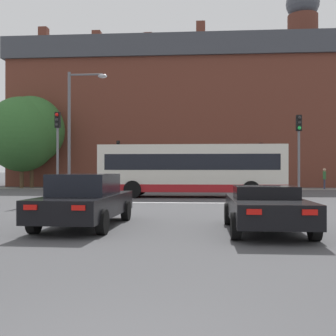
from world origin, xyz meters
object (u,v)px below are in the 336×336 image
street_lamp_junction (76,121)px  pedestrian_waiting (152,177)px  bus_crossing_lead (192,169)px  pedestrian_walking_east (227,178)px  car_roadster_right (266,208)px  traffic_light_far_left (118,156)px  car_saloon_left (85,200)px  traffic_light_far_right (261,158)px  traffic_light_near_right (299,144)px  pedestrian_walking_west (324,177)px  traffic_light_near_left (58,142)px

street_lamp_junction → pedestrian_waiting: size_ratio=4.10×
bus_crossing_lead → pedestrian_walking_east: 11.06m
car_roadster_right → traffic_light_far_left: (-8.54, 23.70, 2.10)m
car_saloon_left → traffic_light_far_left: bearing=100.2°
traffic_light_far_right → pedestrian_waiting: (-9.05, 0.16, -1.60)m
traffic_light_near_right → traffic_light_far_left: traffic_light_near_right is taller
car_roadster_right → traffic_light_far_right: bearing=82.4°
car_saloon_left → bus_crossing_lead: bearing=79.3°
traffic_light_far_left → pedestrian_walking_east: traffic_light_far_left is taller
pedestrian_walking_west → car_roadster_right: bearing=174.2°
bus_crossing_lead → traffic_light_near_left: (-6.70, -4.07, 1.39)m
traffic_light_near_right → pedestrian_walking_east: bearing=100.3°
car_roadster_right → traffic_light_near_right: 10.76m
car_saloon_left → traffic_light_far_right: traffic_light_far_right is taller
traffic_light_far_left → traffic_light_near_left: bearing=-91.5°
traffic_light_near_right → pedestrian_walking_west: traffic_light_near_right is taller
car_saloon_left → pedestrian_waiting: 23.37m
traffic_light_near_left → street_lamp_junction: 2.01m
traffic_light_near_right → traffic_light_near_left: size_ratio=0.96×
car_saloon_left → pedestrian_waiting: pedestrian_waiting is taller
car_roadster_right → bus_crossing_lead: (-2.20, 13.65, 1.01)m
traffic_light_far_left → street_lamp_junction: 12.70m
car_saloon_left → traffic_light_near_right: size_ratio=1.12×
traffic_light_near_right → pedestrian_walking_west: bearing=69.3°
pedestrian_walking_east → traffic_light_near_right: bearing=-162.1°
traffic_light_far_left → pedestrian_waiting: bearing=6.1°
bus_crossing_lead → traffic_light_far_left: size_ratio=2.65×
pedestrian_waiting → traffic_light_near_left: bearing=79.8°
car_roadster_right → pedestrian_walking_east: 24.33m
traffic_light_far_left → traffic_light_far_right: bearing=0.7°
traffic_light_far_left → pedestrian_walking_east: (9.14, 0.62, -1.82)m
traffic_light_near_left → street_lamp_junction: (0.50, 1.52, 1.22)m
car_roadster_right → traffic_light_near_left: traffic_light_near_left is taller
car_roadster_right → pedestrian_waiting: size_ratio=2.60×
car_saloon_left → traffic_light_near_left: size_ratio=1.07×
bus_crossing_lead → pedestrian_walking_east: (2.79, 10.67, -0.73)m
traffic_light_near_left → street_lamp_junction: bearing=71.8°
traffic_light_near_right → pedestrian_waiting: bearing=122.5°
car_saloon_left → pedestrian_walking_east: 24.34m
pedestrian_walking_west → pedestrian_walking_east: bearing=101.5°
traffic_light_near_right → traffic_light_far_left: bearing=130.6°
pedestrian_waiting → traffic_light_far_right: bearing=-178.8°
car_saloon_left → traffic_light_far_right: size_ratio=1.27×
traffic_light_far_right → pedestrian_walking_west: 5.39m
street_lamp_junction → pedestrian_waiting: 13.58m
traffic_light_far_left → pedestrian_waiting: size_ratio=2.40×
bus_crossing_lead → pedestrian_walking_west: 14.91m
traffic_light_near_right → pedestrian_walking_east: (-2.59, 14.30, -2.00)m
car_saloon_left → pedestrian_walking_west: pedestrian_walking_west is taller
pedestrian_waiting → pedestrian_walking_west: size_ratio=0.98×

